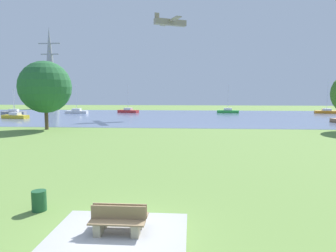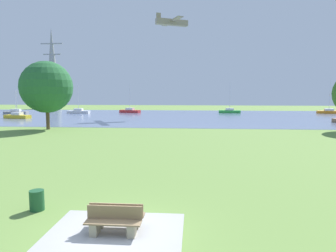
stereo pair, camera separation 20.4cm
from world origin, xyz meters
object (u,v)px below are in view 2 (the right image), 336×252
electricity_pylon (53,68)px  sailboat_red (130,111)px  litter_bin (37,200)px  sailboat_gray (16,112)px  bench_facing_water (118,217)px  sailboat_white (79,111)px  tree_west_near (46,87)px  sailboat_yellow (17,116)px  bench_facing_inland (113,223)px  sailboat_orange (329,111)px  sailboat_green (230,111)px  light_aircraft (172,22)px

electricity_pylon → sailboat_red: bearing=-33.7°
litter_bin → sailboat_gray: size_ratio=0.15×
bench_facing_water → sailboat_white: (-22.77, 56.37, -0.01)m
tree_west_near → bench_facing_water: bearing=-60.2°
sailboat_white → electricity_pylon: bearing=126.2°
sailboat_white → sailboat_yellow: 14.90m
bench_facing_inland → sailboat_orange: sailboat_orange is taller
sailboat_yellow → electricity_pylon: bearing=104.9°
sailboat_white → electricity_pylon: (-15.27, 20.86, 11.11)m
sailboat_orange → sailboat_gray: 67.76m
sailboat_green → sailboat_gray: 46.43m
bench_facing_water → sailboat_green: sailboat_green is taller
sailboat_gray → electricity_pylon: bearing=96.8°
sailboat_red → sailboat_gray: (-23.16, -6.93, -0.01)m
sailboat_orange → tree_west_near: size_ratio=0.88×
sailboat_orange → sailboat_white: bearing=-175.7°
bench_facing_water → sailboat_yellow: 51.59m
sailboat_orange → sailboat_gray: (-67.33, -7.60, -0.03)m
sailboat_white → sailboat_gray: bearing=-164.5°
sailboat_white → sailboat_gray: 12.85m
sailboat_yellow → sailboat_orange: bearing=16.2°
electricity_pylon → light_aircraft: (36.22, -26.08, 6.50)m
sailboat_orange → light_aircraft: (-33.99, -9.39, 17.60)m
litter_bin → tree_west_near: tree_west_near is taller
litter_bin → tree_west_near: size_ratio=0.09×
sailboat_green → sailboat_yellow: size_ratio=1.31×
bench_facing_water → sailboat_orange: (32.17, 60.53, 0.00)m
sailboat_green → sailboat_orange: sailboat_orange is taller
sailboat_green → tree_west_near: bearing=-128.5°
bench_facing_water → sailboat_yellow: size_ratio=0.35×
litter_bin → light_aircraft: light_aircraft is taller
litter_bin → sailboat_yellow: (-25.25, 41.29, 0.04)m
sailboat_green → sailboat_red: 22.65m
bench_facing_inland → litter_bin: bearing=150.7°
sailboat_white → sailboat_gray: size_ratio=1.23×
sailboat_white → electricity_pylon: electricity_pylon is taller
bench_facing_inland → sailboat_red: size_ratio=0.28×
sailboat_red → sailboat_white: 11.33m
sailboat_yellow → sailboat_gray: bearing=121.8°
sailboat_green → light_aircraft: size_ratio=0.85×
electricity_pylon → bench_facing_inland: bearing=-63.9°
bench_facing_water → electricity_pylon: (-38.04, 77.22, 11.10)m
sailboat_gray → electricity_pylon: electricity_pylon is taller
bench_facing_inland → sailboat_white: (-22.77, 56.90, -0.01)m
tree_west_near → light_aircraft: bearing=59.6°
litter_bin → sailboat_white: (-19.17, 54.88, 0.06)m
sailboat_orange → light_aircraft: bearing=-164.6°
electricity_pylon → light_aircraft: 45.11m
tree_west_near → light_aircraft: size_ratio=1.06×
bench_facing_water → sailboat_orange: sailboat_orange is taller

